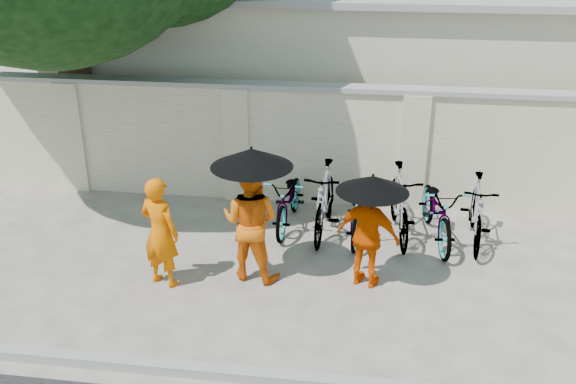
# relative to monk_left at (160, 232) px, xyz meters

# --- Properties ---
(ground) EXTENTS (80.00, 80.00, 0.00)m
(ground) POSITION_rel_monk_left_xyz_m (1.41, -0.11, -0.78)
(ground) COLOR #A69E8A
(kerb) EXTENTS (40.00, 0.16, 0.12)m
(kerb) POSITION_rel_monk_left_xyz_m (1.41, -1.81, -0.72)
(kerb) COLOR gray
(kerb) RESTS_ON ground
(compound_wall) EXTENTS (20.00, 0.30, 2.00)m
(compound_wall) POSITION_rel_monk_left_xyz_m (2.41, 3.09, 0.22)
(compound_wall) COLOR silver
(compound_wall) RESTS_ON ground
(building_behind) EXTENTS (14.00, 6.00, 3.20)m
(building_behind) POSITION_rel_monk_left_xyz_m (3.41, 6.89, 0.82)
(building_behind) COLOR beige
(building_behind) RESTS_ON ground
(monk_left) EXTENTS (0.66, 0.54, 1.56)m
(monk_left) POSITION_rel_monk_left_xyz_m (0.00, 0.00, 0.00)
(monk_left) COLOR #EE6600
(monk_left) RESTS_ON ground
(monk_center) EXTENTS (0.94, 0.80, 1.69)m
(monk_center) POSITION_rel_monk_left_xyz_m (1.16, 0.36, 0.06)
(monk_center) COLOR orange
(monk_center) RESTS_ON ground
(parasol_center) EXTENTS (1.08, 1.08, 0.96)m
(parasol_center) POSITION_rel_monk_left_xyz_m (1.21, 0.28, 1.01)
(parasol_center) COLOR black
(parasol_center) RESTS_ON ground
(monk_right) EXTENTS (0.93, 0.63, 1.47)m
(monk_right) POSITION_rel_monk_left_xyz_m (2.75, 0.35, -0.04)
(monk_right) COLOR #DE4B00
(monk_right) RESTS_ON ground
(parasol_right) EXTENTS (0.94, 0.94, 0.80)m
(parasol_right) POSITION_rel_monk_left_xyz_m (2.77, 0.27, 0.75)
(parasol_right) COLOR black
(parasol_right) RESTS_ON ground
(bike_0) EXTENTS (0.70, 1.77, 0.91)m
(bike_0) POSITION_rel_monk_left_xyz_m (1.46, 2.01, -0.32)
(bike_0) COLOR slate
(bike_0) RESTS_ON ground
(bike_1) EXTENTS (0.63, 1.89, 1.12)m
(bike_1) POSITION_rel_monk_left_xyz_m (2.04, 1.84, -0.22)
(bike_1) COLOR slate
(bike_1) RESTS_ON ground
(bike_2) EXTENTS (0.75, 1.75, 0.90)m
(bike_2) POSITION_rel_monk_left_xyz_m (2.62, 1.83, -0.33)
(bike_2) COLOR slate
(bike_2) RESTS_ON ground
(bike_3) EXTENTS (0.72, 1.91, 1.12)m
(bike_3) POSITION_rel_monk_left_xyz_m (3.20, 1.89, -0.22)
(bike_3) COLOR slate
(bike_3) RESTS_ON ground
(bike_4) EXTENTS (0.91, 1.96, 0.99)m
(bike_4) POSITION_rel_monk_left_xyz_m (3.78, 1.83, -0.28)
(bike_4) COLOR slate
(bike_4) RESTS_ON ground
(bike_5) EXTENTS (0.61, 1.75, 1.03)m
(bike_5) POSITION_rel_monk_left_xyz_m (4.36, 1.84, -0.26)
(bike_5) COLOR slate
(bike_5) RESTS_ON ground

